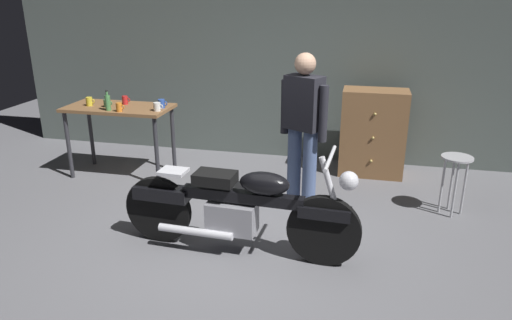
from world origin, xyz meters
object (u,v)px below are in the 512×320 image
(motorcycle, at_px, (239,207))
(person_standing, at_px, (303,125))
(shop_stool, at_px, (456,170))
(mug_orange_travel, at_px, (119,107))
(mug_white_ceramic, at_px, (157,107))
(bottle, at_px, (108,102))
(wooden_dresser, at_px, (373,133))
(mug_yellow_tall, at_px, (89,101))
(mug_green_speckled, at_px, (107,103))
(mug_red_diner, at_px, (125,100))
(mug_blue_enamel, at_px, (162,104))

(motorcycle, bearing_deg, person_standing, 72.85)
(shop_stool, distance_m, mug_orange_travel, 3.82)
(motorcycle, xyz_separation_m, shop_stool, (2.00, 1.28, 0.05))
(person_standing, relative_size, mug_white_ceramic, 13.92)
(mug_white_ceramic, distance_m, bottle, 0.59)
(person_standing, height_order, shop_stool, person_standing)
(motorcycle, bearing_deg, wooden_dresser, 66.10)
(mug_yellow_tall, relative_size, mug_green_speckled, 1.04)
(wooden_dresser, height_order, mug_orange_travel, wooden_dresser)
(motorcycle, relative_size, mug_green_speckled, 19.97)
(mug_red_diner, xyz_separation_m, mug_yellow_tall, (-0.39, -0.17, 0.00))
(wooden_dresser, xyz_separation_m, mug_green_speckled, (-3.22, -0.79, 0.40))
(mug_white_ceramic, height_order, bottle, bottle)
(shop_stool, bearing_deg, mug_red_diner, 174.12)
(shop_stool, height_order, mug_blue_enamel, mug_blue_enamel)
(mug_orange_travel, distance_m, bottle, 0.17)
(mug_blue_enamel, bearing_deg, bottle, -155.93)
(wooden_dresser, relative_size, mug_white_ceramic, 9.17)
(mug_blue_enamel, bearing_deg, mug_yellow_tall, -174.42)
(mug_blue_enamel, height_order, mug_yellow_tall, mug_yellow_tall)
(mug_orange_travel, distance_m, mug_yellow_tall, 0.54)
(mug_orange_travel, bearing_deg, mug_green_speckled, 144.65)
(mug_orange_travel, distance_m, mug_blue_enamel, 0.50)
(shop_stool, distance_m, mug_blue_enamel, 3.43)
(person_standing, relative_size, mug_green_speckled, 15.23)
(mug_white_ceramic, relative_size, mug_green_speckled, 1.09)
(mug_orange_travel, bearing_deg, mug_red_diner, 107.34)
(motorcycle, xyz_separation_m, wooden_dresser, (1.16, 2.29, 0.10))
(motorcycle, bearing_deg, mug_white_ceramic, 136.56)
(mug_orange_travel, xyz_separation_m, mug_blue_enamel, (0.41, 0.28, 0.00))
(motorcycle, bearing_deg, mug_blue_enamel, 133.91)
(mug_blue_enamel, relative_size, mug_white_ceramic, 0.98)
(mug_green_speckled, bearing_deg, mug_yellow_tall, 178.51)
(person_standing, distance_m, mug_green_speckled, 2.50)
(person_standing, bearing_deg, wooden_dresser, -95.46)
(mug_orange_travel, distance_m, mug_green_speckled, 0.32)
(mug_blue_enamel, xyz_separation_m, mug_green_speckled, (-0.68, -0.10, -0.01))
(mug_white_ceramic, distance_m, mug_yellow_tall, 0.93)
(person_standing, height_order, bottle, person_standing)
(motorcycle, distance_m, bottle, 2.43)
(shop_stool, relative_size, wooden_dresser, 0.58)
(mug_white_ceramic, distance_m, mug_green_speckled, 0.69)
(bottle, bearing_deg, shop_stool, -0.90)
(mug_green_speckled, xyz_separation_m, bottle, (0.10, -0.16, 0.05))
(mug_yellow_tall, relative_size, bottle, 0.47)
(mug_orange_travel, height_order, mug_green_speckled, mug_orange_travel)
(wooden_dresser, distance_m, mug_white_ceramic, 2.70)
(mug_blue_enamel, bearing_deg, shop_stool, -5.37)
(mug_white_ceramic, bearing_deg, mug_blue_enamel, 93.51)
(person_standing, relative_size, mug_orange_travel, 15.88)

